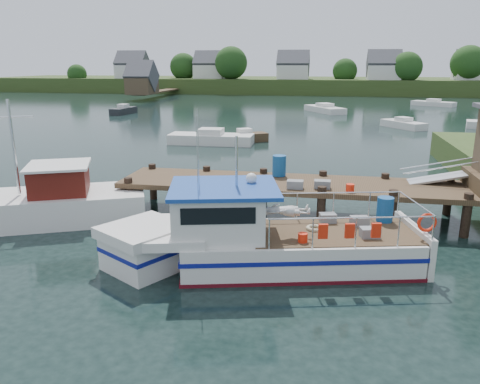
% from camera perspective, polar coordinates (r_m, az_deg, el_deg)
% --- Properties ---
extents(ground_plane, '(160.00, 160.00, 0.00)m').
position_cam_1_polar(ground_plane, '(19.03, 3.79, -2.74)').
color(ground_plane, black).
extents(far_shore, '(140.00, 42.55, 9.22)m').
position_cam_1_polar(far_shore, '(100.43, 9.61, 13.05)').
color(far_shore, '#34481D').
rests_on(far_shore, ground).
extents(dock, '(16.60, 3.00, 4.78)m').
position_cam_1_polar(dock, '(18.88, 23.97, 2.84)').
color(dock, '#473421').
rests_on(dock, ground).
extents(lobster_boat, '(9.80, 4.72, 4.71)m').
position_cam_1_polar(lobster_boat, '(14.02, 2.31, -5.79)').
color(lobster_boat, silver).
rests_on(lobster_boat, ground).
extents(work_boat, '(8.63, 5.50, 4.67)m').
position_cam_1_polar(work_boat, '(19.48, -23.74, -1.34)').
color(work_boat, silver).
rests_on(work_boat, ground).
extents(moored_rowboat, '(3.69, 2.95, 1.04)m').
position_cam_1_polar(moored_rowboat, '(36.56, 0.55, 6.73)').
color(moored_rowboat, '#473421').
rests_on(moored_rowboat, ground).
extents(moored_far, '(6.01, 4.88, 1.00)m').
position_cam_1_polar(moored_far, '(73.50, 22.51, 9.96)').
color(moored_far, silver).
rests_on(moored_far, ground).
extents(moored_a, '(6.37, 2.26, 1.17)m').
position_cam_1_polar(moored_a, '(35.68, -3.54, 6.56)').
color(moored_a, silver).
rests_on(moored_a, ground).
extents(moored_b, '(3.95, 4.76, 1.03)m').
position_cam_1_polar(moored_b, '(47.08, 19.27, 7.83)').
color(moored_b, silver).
rests_on(moored_b, ground).
extents(moored_d, '(5.35, 6.86, 1.13)m').
position_cam_1_polar(moored_d, '(59.97, 10.28, 9.93)').
color(moored_d, silver).
rests_on(moored_d, ground).
extents(moored_e, '(1.88, 4.38, 1.17)m').
position_cam_1_polar(moored_e, '(58.92, -14.02, 9.65)').
color(moored_e, black).
rests_on(moored_e, ground).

